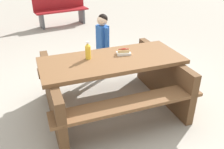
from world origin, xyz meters
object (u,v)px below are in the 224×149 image
hotdog_tray (124,52)px  park_bench_near (61,9)px  picnic_table (112,80)px  soda_bottle (88,51)px  child_in_coat (103,38)px

hotdog_tray → park_bench_near: (1.37, 4.11, -0.33)m
hotdog_tray → park_bench_near: park_bench_near is taller
picnic_table → park_bench_near: park_bench_near is taller
picnic_table → soda_bottle: bearing=139.3°
soda_bottle → park_bench_near: size_ratio=0.15×
picnic_table → park_bench_near: 4.41m
picnic_table → child_in_coat: bearing=58.8°
park_bench_near → picnic_table: bearing=-111.0°
hotdog_tray → soda_bottle: bearing=157.0°
soda_bottle → hotdog_tray: size_ratio=1.08×
park_bench_near → soda_bottle: bearing=-114.7°
hotdog_tray → child_in_coat: (0.28, 0.80, -0.09)m
picnic_table → hotdog_tray: (0.21, 0.01, 0.34)m
soda_bottle → park_bench_near: bearing=65.3°
soda_bottle → hotdog_tray: bearing=-23.0°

